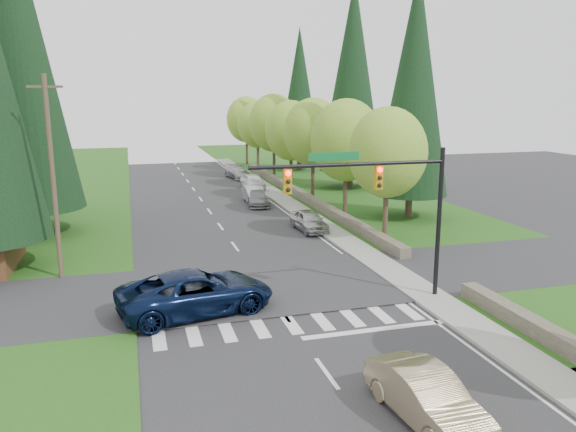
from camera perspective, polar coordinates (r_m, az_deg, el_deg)
name	(u,v)px	position (r m, az deg, el deg)	size (l,w,h in m)	color
ground	(317,360)	(20.15, 2.97, -14.39)	(120.00, 120.00, 0.00)	#28282B
grass_east	(396,218)	(42.53, 10.91, -0.22)	(14.00, 110.00, 0.06)	#255717
grass_west	(15,243)	(38.76, -25.97, -2.46)	(14.00, 110.00, 0.06)	#255717
cross_street	(264,286)	(27.25, -2.49, -7.13)	(120.00, 8.00, 0.10)	#28282B
sidewalk_east	(310,217)	(42.04, 2.23, -0.10)	(1.80, 80.00, 0.13)	gray
curb_east	(299,218)	(41.79, 1.12, -0.17)	(0.20, 80.00, 0.13)	gray
stone_wall_north	(300,194)	(49.97, 1.24, 2.21)	(0.70, 40.00, 0.70)	#4C4438
traffic_signal	(382,192)	(24.19, 9.49, 2.44)	(8.70, 0.37, 6.80)	black
utility_pole	(53,177)	(29.51, -22.79, 3.71)	(1.60, 0.24, 10.00)	#473828
decid_tree_0	(388,153)	(34.68, 10.08, 6.36)	(4.80, 4.80, 8.37)	#38281C
decid_tree_1	(346,140)	(41.08, 5.95, 7.64)	(5.20, 5.20, 8.80)	#38281C
decid_tree_2	(313,133)	(47.56, 2.57, 8.47)	(5.00, 5.00, 8.82)	#38281C
decid_tree_3	(291,131)	(54.28, 0.31, 8.66)	(5.00, 5.00, 8.55)	#38281C
decid_tree_4	(274,123)	(61.03, -1.45, 9.42)	(5.40, 5.40, 9.18)	#38281C
decid_tree_5	(258,125)	(67.80, -3.11, 9.24)	(4.80, 4.80, 8.30)	#38281C
decid_tree_6	(246,120)	(74.64, -4.24, 9.75)	(5.20, 5.20, 8.86)	#38281C
conifer_w_c	(20,57)	(39.57, -25.57, 14.35)	(6.46, 6.46, 20.80)	#38281C
conifer_w_e	(6,77)	(45.77, -26.74, 12.53)	(5.78, 5.78, 18.80)	#38281C
conifer_e_a	(414,84)	(42.04, 12.71, 12.97)	(5.44, 5.44, 17.80)	#38281C
conifer_e_b	(353,76)	(55.17, 6.59, 13.97)	(6.12, 6.12, 19.80)	#38281C
conifer_e_c	(299,93)	(68.01, 1.17, 12.43)	(5.10, 5.10, 16.80)	#38281C
sedan_champagne	(426,397)	(16.97, 13.88, -17.39)	(1.56, 4.47, 1.47)	tan
suv_navy	(196,292)	(24.07, -9.30, -7.64)	(3.02, 6.55, 1.82)	#0A1635
parked_car_a	(309,221)	(37.96, 2.16, -0.46)	(1.65, 4.11, 1.40)	#AFAFB4
parked_car_b	(258,198)	(46.64, -3.10, 1.80)	(1.72, 4.23, 1.23)	gray
parked_car_c	(254,195)	(47.85, -3.45, 2.18)	(1.50, 4.30, 1.42)	silver
parked_car_d	(253,181)	(54.89, -3.60, 3.53)	(1.81, 4.50, 1.53)	white
parked_car_e	(238,172)	(62.24, -5.09, 4.47)	(1.94, 4.77, 1.39)	#9F9FA3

